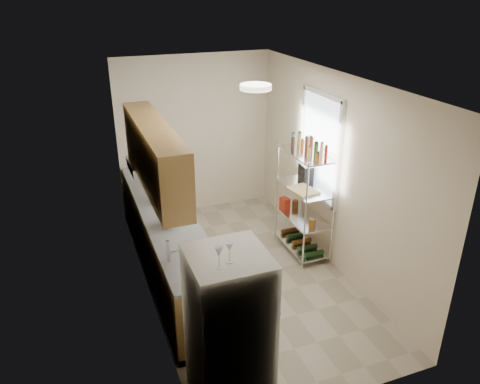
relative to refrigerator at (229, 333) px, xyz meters
The scene contains 16 objects.
room 2.11m from the refrigerator, 64.80° to the left, with size 2.52×4.42×2.62m.
counter_run 2.31m from the refrigerator, 91.22° to the left, with size 0.63×3.51×0.90m.
upper_cabinets 2.21m from the refrigerator, 95.42° to the left, with size 0.33×2.20×0.72m, color tan.
range_hood 2.82m from the refrigerator, 92.71° to the left, with size 0.50×0.60×0.12m, color #B7BABC.
window 3.13m from the refrigerator, 46.38° to the left, with size 0.06×1.00×1.46m, color white.
bakers_rack 2.87m from the refrigerator, 48.83° to the left, with size 0.45×0.90×1.73m.
ceiling_dome 2.51m from the refrigerator, 60.67° to the left, with size 0.34×0.34×0.06m, color white.
refrigerator is the anchor object (origin of this frame).
wine_glass_a 0.89m from the refrigerator, 102.33° to the right, with size 0.06×0.06×0.18m, color silver, non-canonical shape.
wine_glass_b 0.91m from the refrigerator, 129.74° to the right, with size 0.07×0.07×0.19m, color silver, non-canonical shape.
rice_cooker 1.95m from the refrigerator, 90.87° to the left, with size 0.27×0.27×0.22m, color white.
frying_pan_large 2.63m from the refrigerator, 91.10° to the left, with size 0.24×0.24×0.04m, color black.
frying_pan_small 2.65m from the refrigerator, 90.45° to the left, with size 0.25×0.25×0.05m, color black.
cutting_board 2.71m from the refrigerator, 48.72° to the left, with size 0.30×0.39×0.03m, color tan.
espresso_machine 3.08m from the refrigerator, 49.62° to the left, with size 0.15×0.22×0.26m, color black.
storage_bag 3.04m from the refrigerator, 54.84° to the left, with size 0.10×0.14×0.16m, color #A02913.
Camera 1 is at (-1.92, -4.88, 3.58)m, focal length 35.00 mm.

